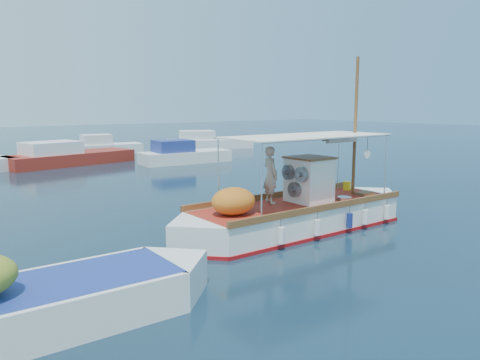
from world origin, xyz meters
TOP-DOWN VIEW (x-y plane):
  - ground at (0.00, 0.00)m, footprint 160.00×160.00m
  - fishing_caique at (0.58, -0.26)m, footprint 9.46×2.68m
  - dinghy at (-7.96, -2.43)m, footprint 7.34×2.11m
  - bg_boat_n at (-0.49, 20.80)m, footprint 8.77×4.43m
  - bg_boat_ne at (6.26, 17.06)m, footprint 6.31×2.58m
  - bg_boat_e at (13.55, 25.47)m, footprint 8.11×5.46m
  - bg_boat_far_n at (4.05, 25.91)m, footprint 5.66×2.48m

SIDE VIEW (x-z plane):
  - ground at x=0.00m, z-range 0.00..0.00m
  - dinghy at x=-7.96m, z-range -0.52..1.27m
  - bg_boat_e at x=13.55m, z-range -0.41..1.39m
  - bg_boat_n at x=-0.49m, z-range -0.41..1.39m
  - bg_boat_far_n at x=4.05m, z-range -0.41..1.39m
  - bg_boat_ne at x=6.26m, z-range -0.41..1.39m
  - fishing_caique at x=0.58m, z-range -2.37..3.40m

